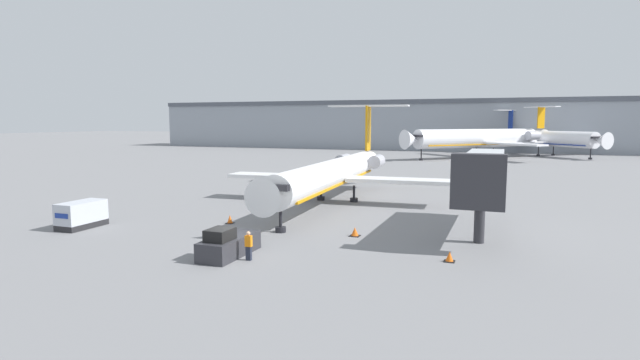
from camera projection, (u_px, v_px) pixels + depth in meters
ground_plane at (232, 257)px, 30.03m from camera, size 600.00×600.00×0.00m
terminal_building at (451, 125)px, 140.66m from camera, size 180.00×16.80×14.06m
airplane_main at (335, 172)px, 49.91m from camera, size 23.05×33.80×10.16m
pushback_tug at (229, 244)px, 30.26m from camera, size 1.87×4.73×1.87m
luggage_cart at (82, 215)px, 38.18m from camera, size 1.78×3.68×2.03m
worker_near_tug at (249, 245)px, 29.22m from camera, size 0.40×0.24×1.73m
traffic_cone_left at (230, 219)px, 39.88m from camera, size 0.60×0.60×0.69m
traffic_cone_right at (355, 232)px, 35.47m from camera, size 0.73×0.73×0.64m
traffic_cone_mid at (450, 257)px, 29.02m from camera, size 0.62×0.62×0.60m
airplane_parked_far_left at (549, 139)px, 116.04m from camera, size 30.21×28.27×10.99m
airplane_parked_far_right at (480, 138)px, 109.65m from camera, size 32.03×32.51×11.52m
jet_bridge at (483, 173)px, 35.73m from camera, size 3.20×13.97×6.19m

